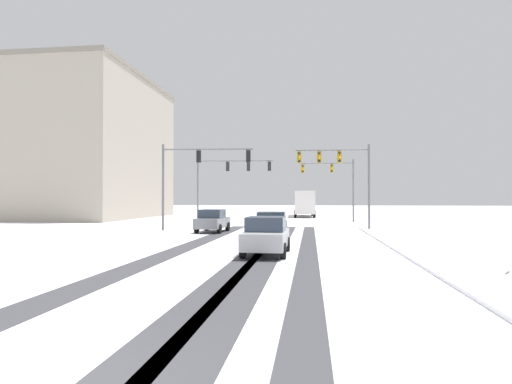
% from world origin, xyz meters
% --- Properties ---
extents(wheel_track_left_lane, '(0.98, 33.09, 0.01)m').
position_xyz_m(wheel_track_left_lane, '(0.80, 15.04, 0.00)').
color(wheel_track_left_lane, '#424247').
rests_on(wheel_track_left_lane, ground).
extents(wheel_track_right_lane, '(1.14, 33.09, 0.01)m').
position_xyz_m(wheel_track_right_lane, '(1.51, 15.04, 0.00)').
color(wheel_track_right_lane, '#424247').
rests_on(wheel_track_right_lane, ground).
extents(wheel_track_center, '(0.83, 33.09, 0.01)m').
position_xyz_m(wheel_track_center, '(3.20, 15.04, 0.00)').
color(wheel_track_center, '#424247').
rests_on(wheel_track_center, ground).
extents(wheel_track_oncoming, '(1.18, 33.09, 0.01)m').
position_xyz_m(wheel_track_oncoming, '(-2.76, 15.04, 0.00)').
color(wheel_track_oncoming, '#424247').
rests_on(wheel_track_oncoming, ground).
extents(sidewalk_kerb_right, '(4.00, 33.09, 0.12)m').
position_xyz_m(sidewalk_kerb_right, '(9.11, 13.54, 0.06)').
color(sidewalk_kerb_right, white).
rests_on(sidewalk_kerb_right, ground).
extents(traffic_signal_near_left, '(6.88, 0.73, 6.50)m').
position_xyz_m(traffic_signal_near_left, '(-5.31, 26.24, 4.68)').
color(traffic_signal_near_left, slate).
rests_on(traffic_signal_near_left, ground).
extents(traffic_signal_far_left, '(7.53, 0.71, 6.50)m').
position_xyz_m(traffic_signal_far_left, '(-4.69, 36.26, 4.84)').
color(traffic_signal_far_left, slate).
rests_on(traffic_signal_far_left, ground).
extents(traffic_signal_far_right, '(5.56, 0.56, 6.50)m').
position_xyz_m(traffic_signal_far_right, '(5.81, 40.18, 4.62)').
color(traffic_signal_far_right, slate).
rests_on(traffic_signal_far_right, ground).
extents(traffic_signal_near_right, '(5.61, 0.58, 6.50)m').
position_xyz_m(traffic_signal_near_right, '(5.50, 27.97, 4.78)').
color(traffic_signal_near_right, slate).
rests_on(traffic_signal_near_right, ground).
extents(car_grey_lead, '(1.93, 4.15, 1.62)m').
position_xyz_m(car_grey_lead, '(-3.64, 25.05, 0.82)').
color(car_grey_lead, slate).
rests_on(car_grey_lead, ground).
extents(car_dark_green_second, '(1.91, 4.14, 1.62)m').
position_xyz_m(car_dark_green_second, '(1.07, 19.90, 0.82)').
color(car_dark_green_second, '#194C2D').
rests_on(car_dark_green_second, ground).
extents(car_silver_third, '(1.87, 4.12, 1.62)m').
position_xyz_m(car_silver_third, '(1.45, 13.19, 0.82)').
color(car_silver_third, '#B7BABF').
rests_on(car_silver_third, ground).
extents(bus_oncoming, '(2.90, 11.06, 3.38)m').
position_xyz_m(bus_oncoming, '(2.50, 52.99, 1.99)').
color(bus_oncoming, silver).
rests_on(bus_oncoming, ground).
extents(office_building_far_left_block, '(22.82, 22.27, 17.66)m').
position_xyz_m(office_building_far_left_block, '(-28.33, 46.02, 8.83)').
color(office_building_far_left_block, '#A89E8E').
rests_on(office_building_far_left_block, ground).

